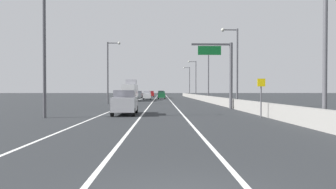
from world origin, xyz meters
The scene contains 21 objects.
ground_plane centered at (0.00, 64.00, 0.00)m, with size 320.00×320.00×0.00m, color #26282B.
lane_stripe_left centered at (-5.50, 55.00, 0.00)m, with size 0.16×130.00×0.00m, color silver.
lane_stripe_center centered at (-2.00, 55.00, 0.00)m, with size 0.16×130.00×0.00m, color silver.
lane_stripe_right centered at (1.50, 55.00, 0.00)m, with size 0.16×130.00×0.00m, color silver.
jersey_barrier_right centered at (8.13, 40.00, 0.55)m, with size 0.60×120.00×1.10m, color gray.
overhead_sign_gantry centered at (6.79, 25.75, 4.73)m, with size 4.68×0.36×7.50m.
speed_advisory_sign centered at (7.23, 15.66, 1.76)m, with size 0.60×0.11×3.00m.
lamp_post_right_near centered at (8.52, 10.19, 5.63)m, with size 2.14×0.44×9.78m.
lamp_post_right_second centered at (8.74, 28.53, 5.63)m, with size 2.14×0.44×9.78m.
lamp_post_right_third centered at (8.36, 46.86, 5.63)m, with size 2.14×0.44×9.78m.
lamp_post_right_fourth centered at (8.29, 65.20, 5.63)m, with size 2.14×0.44×9.78m.
lamp_post_right_fifth centered at (8.54, 83.53, 5.63)m, with size 2.14×0.44×9.78m.
lamp_post_left_near centered at (-9.01, 16.19, 5.63)m, with size 2.14×0.44×9.78m.
lamp_post_left_mid centered at (-8.54, 38.19, 5.63)m, with size 2.14×0.44×9.78m.
car_silver_0 centered at (-3.48, 18.83, 1.06)m, with size 2.08×4.62×2.12m.
car_gray_1 centered at (-6.67, 70.88, 0.99)m, with size 1.98×4.43×1.98m.
car_black_2 centered at (-0.52, 76.25, 1.02)m, with size 1.97×4.65×2.04m.
car_red_3 centered at (-3.69, 83.66, 0.98)m, with size 2.00×4.20×1.96m.
car_green_4 centered at (-0.30, 62.68, 0.95)m, with size 1.83×4.75×1.91m.
car_white_5 centered at (-3.69, 58.64, 0.98)m, with size 1.98×4.70×1.97m.
box_truck centered at (-6.62, 50.12, 1.99)m, with size 2.49×8.08×4.34m.
Camera 1 is at (-0.34, -4.74, 2.09)m, focal length 29.01 mm.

